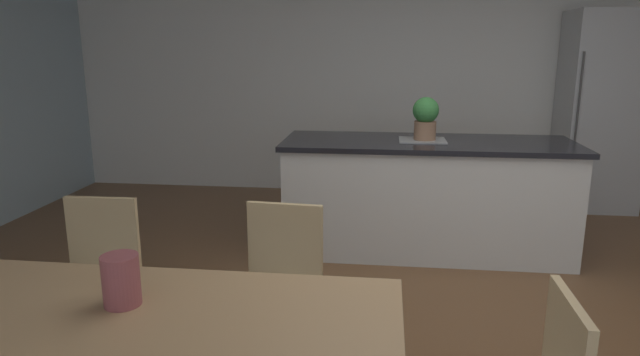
% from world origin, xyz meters
% --- Properties ---
extents(ground_plane, '(10.00, 8.40, 0.04)m').
position_xyz_m(ground_plane, '(0.00, 0.00, -0.02)').
color(ground_plane, brown).
extents(wall_back_kitchen, '(10.00, 0.12, 2.70)m').
position_xyz_m(wall_back_kitchen, '(0.00, 3.26, 1.35)').
color(wall_back_kitchen, white).
rests_on(wall_back_kitchen, ground_plane).
extents(dining_table, '(2.09, 0.86, 0.72)m').
position_xyz_m(dining_table, '(-1.48, -1.32, 0.66)').
color(dining_table, tan).
rests_on(dining_table, ground_plane).
extents(chair_far_right, '(0.43, 0.43, 0.87)m').
position_xyz_m(chair_far_right, '(-1.00, -0.53, 0.47)').
color(chair_far_right, tan).
rests_on(chair_far_right, ground_plane).
extents(chair_far_left, '(0.41, 0.41, 0.87)m').
position_xyz_m(chair_far_left, '(-1.95, -0.52, 0.47)').
color(chair_far_left, tan).
rests_on(chair_far_left, ground_plane).
extents(kitchen_island, '(2.27, 0.83, 0.91)m').
position_xyz_m(kitchen_island, '(-0.18, 1.38, 0.46)').
color(kitchen_island, silver).
rests_on(kitchen_island, ground_plane).
extents(refrigerator, '(0.72, 0.67, 1.97)m').
position_xyz_m(refrigerator, '(1.61, 2.86, 0.98)').
color(refrigerator, '#B2B5B7').
rests_on(refrigerator, ground_plane).
extents(potted_plant_on_island, '(0.20, 0.20, 0.34)m').
position_xyz_m(potted_plant_on_island, '(-0.21, 1.38, 1.08)').
color(potted_plant_on_island, '#8C664C').
rests_on(potted_plant_on_island, kitchen_island).
extents(vase_on_dining_table, '(0.13, 0.13, 0.19)m').
position_xyz_m(vase_on_dining_table, '(-1.43, -1.23, 0.81)').
color(vase_on_dining_table, '#994C51').
rests_on(vase_on_dining_table, dining_table).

